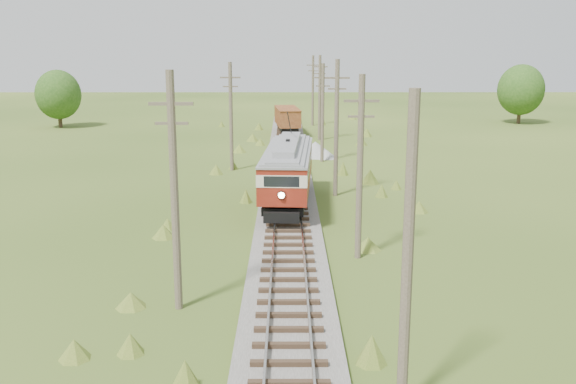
{
  "coord_description": "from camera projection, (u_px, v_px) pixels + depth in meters",
  "views": [
    {
      "loc": [
        -0.07,
        -10.97,
        9.81
      ],
      "look_at": [
        0.0,
        22.86,
        2.09
      ],
      "focal_mm": 40.0,
      "sensor_mm": 36.0,
      "label": 1
    }
  ],
  "objects": [
    {
      "name": "railbed_main",
      "position": [
        288.0,
        183.0,
        45.98
      ],
      "size": [
        3.6,
        96.0,
        0.57
      ],
      "color": "#605B54",
      "rests_on": "ground"
    },
    {
      "name": "gondola",
      "position": [
        287.0,
        118.0,
        72.62
      ],
      "size": [
        3.09,
        7.55,
        2.44
      ],
      "rotation": [
        0.0,
        0.0,
        0.1
      ],
      "color": "black",
      "rests_on": "ground"
    },
    {
      "name": "utility_pole_r_4",
      "position": [
        323.0,
        112.0,
        54.82
      ],
      "size": [
        1.6,
        0.3,
        8.4
      ],
      "color": "brown",
      "rests_on": "ground"
    },
    {
      "name": "utility_pole_l_a",
      "position": [
        174.0,
        191.0,
        23.53
      ],
      "size": [
        1.6,
        0.3,
        9.0
      ],
      "color": "brown",
      "rests_on": "ground"
    },
    {
      "name": "utility_pole_r_5",
      "position": [
        320.0,
        97.0,
        67.43
      ],
      "size": [
        1.6,
        0.3,
        8.9
      ],
      "color": "brown",
      "rests_on": "ground"
    },
    {
      "name": "tree_mid_b",
      "position": [
        521.0,
        90.0,
        82.16
      ],
      "size": [
        5.88,
        5.88,
        7.57
      ],
      "color": "#38281C",
      "rests_on": "ground"
    },
    {
      "name": "utility_pole_r_1",
      "position": [
        408.0,
        258.0,
        16.77
      ],
      "size": [
        0.3,
        0.3,
        8.8
      ],
      "color": "brown",
      "rests_on": "ground"
    },
    {
      "name": "utility_pole_r_6",
      "position": [
        313.0,
        90.0,
        80.13
      ],
      "size": [
        1.6,
        0.3,
        8.7
      ],
      "color": "brown",
      "rests_on": "ground"
    },
    {
      "name": "tree_mid_a",
      "position": [
        58.0,
        95.0,
        78.22
      ],
      "size": [
        5.46,
        5.46,
        7.03
      ],
      "color": "#38281C",
      "rests_on": "ground"
    },
    {
      "name": "utility_pole_r_2",
      "position": [
        360.0,
        166.0,
        29.44
      ],
      "size": [
        1.6,
        0.3,
        8.6
      ],
      "color": "brown",
      "rests_on": "ground"
    },
    {
      "name": "utility_pole_r_3",
      "position": [
        336.0,
        127.0,
        42.07
      ],
      "size": [
        1.6,
        0.3,
        9.0
      ],
      "color": "brown",
      "rests_on": "ground"
    },
    {
      "name": "gravel_pile",
      "position": [
        317.0,
        150.0,
        58.14
      ],
      "size": [
        3.72,
        3.94,
        1.35
      ],
      "color": "gray",
      "rests_on": "ground"
    },
    {
      "name": "utility_pole_l_b",
      "position": [
        231.0,
        116.0,
        50.88
      ],
      "size": [
        1.6,
        0.3,
        8.6
      ],
      "color": "brown",
      "rests_on": "ground"
    },
    {
      "name": "streetcar",
      "position": [
        288.0,
        167.0,
        39.5
      ],
      "size": [
        3.44,
        11.94,
        5.41
      ],
      "rotation": [
        0.0,
        0.0,
        -0.06
      ],
      "color": "black",
      "rests_on": "ground"
    }
  ]
}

